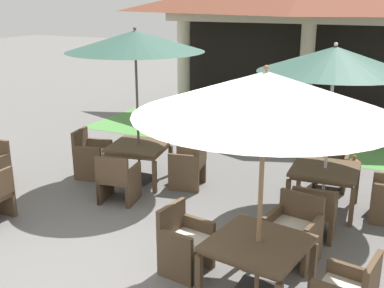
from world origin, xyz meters
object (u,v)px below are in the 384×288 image
object	(u,v)px
patio_chair_mid_left_south	(118,179)
patio_table_mid_right	(258,248)
patio_chair_mid_right_west	(184,242)
patio_table_mid_left	(139,149)
patio_umbrella_mid_left	(135,42)
patio_umbrella_near_foreground	(335,60)
patio_chair_mid_left_west	(91,155)
patio_umbrella_mid_right	(265,95)
terracotta_urn	(354,166)
patio_table_near_foreground	(325,173)
patio_chair_near_foreground_north	(332,166)
patio_chair_near_foreground_south	(314,211)
patio_chair_mid_left_east	(190,164)
patio_chair_mid_right_north	(293,231)

from	to	relation	value
patio_chair_mid_left_south	patio_table_mid_right	size ratio (longest dim) A/B	0.74
patio_chair_mid_right_west	patio_table_mid_left	bearing A→B (deg)	-129.35
patio_umbrella_mid_left	patio_umbrella_near_foreground	bearing A→B (deg)	4.42
patio_table_mid_left	patio_chair_mid_left_west	size ratio (longest dim) A/B	1.28
patio_table_mid_right	patio_umbrella_mid_right	xyz separation A→B (m)	(0.00, 0.00, 1.74)
terracotta_urn	patio_umbrella_near_foreground	bearing A→B (deg)	-96.29
patio_table_mid_left	patio_umbrella_mid_left	distance (m)	1.94
patio_umbrella_mid_left	patio_chair_mid_left_west	bearing A→B (deg)	-169.13
patio_table_near_foreground	terracotta_urn	xyz separation A→B (m)	(0.21, 1.92, -0.47)
patio_umbrella_near_foreground	terracotta_urn	bearing A→B (deg)	83.71
patio_chair_near_foreground_north	patio_table_mid_left	xyz separation A→B (m)	(-3.27, -1.27, 0.22)
patio_table_near_foreground	patio_umbrella_mid_left	world-z (taller)	patio_umbrella_mid_left
patio_umbrella_near_foreground	patio_chair_near_foreground_south	distance (m)	2.26
patio_chair_near_foreground_north	patio_table_mid_left	distance (m)	3.52
patio_chair_mid_left_south	patio_chair_mid_left_east	xyz separation A→B (m)	(0.77, 1.14, 0.02)
patio_chair_mid_left_south	patio_chair_mid_right_west	size ratio (longest dim) A/B	1.00
patio_chair_mid_left_south	patio_chair_mid_right_north	size ratio (longest dim) A/B	0.99
patio_umbrella_near_foreground	patio_chair_near_foreground_north	size ratio (longest dim) A/B	3.12
patio_table_mid_left	patio_chair_mid_left_east	size ratio (longest dim) A/B	1.30
patio_chair_near_foreground_north	patio_table_near_foreground	bearing A→B (deg)	90.00
patio_umbrella_mid_left	patio_chair_mid_left_south	bearing A→B (deg)	-79.13
patio_table_near_foreground	patio_chair_mid_left_south	world-z (taller)	patio_chair_mid_left_south
patio_chair_near_foreground_south	patio_table_mid_left	size ratio (longest dim) A/B	0.69
patio_umbrella_near_foreground	patio_umbrella_mid_left	size ratio (longest dim) A/B	0.95
patio_chair_mid_left_east	patio_chair_mid_right_west	bearing A→B (deg)	-165.84
patio_umbrella_near_foreground	patio_chair_mid_left_south	world-z (taller)	patio_umbrella_near_foreground
patio_table_near_foreground	patio_umbrella_near_foreground	distance (m)	1.79
patio_chair_mid_left_west	patio_table_mid_right	bearing A→B (deg)	49.47
patio_umbrella_near_foreground	patio_chair_near_foreground_north	distance (m)	2.25
patio_chair_mid_left_east	patio_table_mid_right	xyz separation A→B (m)	(2.20, -2.71, 0.21)
patio_chair_mid_right_west	patio_table_near_foreground	bearing A→B (deg)	164.25
patio_chair_near_foreground_south	patio_chair_mid_left_west	xyz separation A→B (m)	(-4.36, 0.57, 0.03)
patio_chair_near_foreground_south	patio_umbrella_mid_right	world-z (taller)	patio_umbrella_mid_right
patio_chair_near_foreground_north	patio_umbrella_mid_right	size ratio (longest dim) A/B	0.32
patio_chair_near_foreground_south	patio_chair_mid_right_west	distance (m)	2.05
patio_chair_near_foreground_south	terracotta_urn	xyz separation A→B (m)	(0.15, 2.93, -0.24)
patio_chair_near_foreground_south	patio_chair_near_foreground_north	xyz separation A→B (m)	(-0.13, 2.03, 0.01)
patio_chair_mid_right_north	patio_chair_mid_left_west	bearing A→B (deg)	-8.90
patio_chair_mid_left_east	patio_chair_mid_right_north	size ratio (longest dim) A/B	1.04
patio_chair_mid_left_west	patio_chair_mid_left_east	xyz separation A→B (m)	(1.91, 0.37, -0.00)
patio_table_near_foreground	patio_umbrella_mid_right	distance (m)	3.29
patio_chair_near_foreground_north	patio_table_mid_left	world-z (taller)	patio_chair_near_foreground_north
patio_umbrella_near_foreground	patio_chair_mid_left_west	distance (m)	4.76
patio_chair_near_foreground_south	terracotta_urn	world-z (taller)	patio_chair_near_foreground_south
patio_table_mid_left	terracotta_urn	size ratio (longest dim) A/B	3.02
patio_table_near_foreground	patio_umbrella_near_foreground	xyz separation A→B (m)	(0.00, 0.00, 1.79)
patio_chair_mid_left_west	patio_chair_mid_left_east	bearing A→B (deg)	90.00
terracotta_urn	patio_chair_mid_left_south	bearing A→B (deg)	-137.06
patio_umbrella_mid_left	patio_chair_mid_left_east	world-z (taller)	patio_umbrella_mid_left
patio_umbrella_near_foreground	patio_chair_mid_right_north	size ratio (longest dim) A/B	3.09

